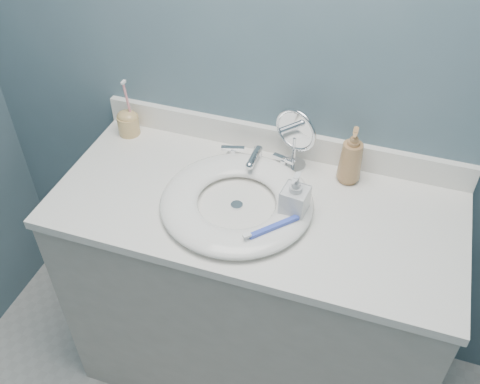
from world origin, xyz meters
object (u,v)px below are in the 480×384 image
at_px(makeup_mirror, 295,137).
at_px(soap_bottle_amber, 352,156).
at_px(toothbrush_holder, 128,122).
at_px(soap_bottle_clear, 295,197).

distance_m(makeup_mirror, soap_bottle_amber, 0.18).
xyz_separation_m(soap_bottle_amber, toothbrush_holder, (-0.76, 0.01, -0.05)).
xyz_separation_m(makeup_mirror, soap_bottle_amber, (0.18, -0.01, -0.02)).
height_order(soap_bottle_amber, soap_bottle_clear, soap_bottle_amber).
height_order(makeup_mirror, soap_bottle_amber, makeup_mirror).
bearing_deg(makeup_mirror, soap_bottle_amber, 16.45).
height_order(soap_bottle_clear, toothbrush_holder, toothbrush_holder).
height_order(soap_bottle_amber, toothbrush_holder, toothbrush_holder).
relative_size(soap_bottle_amber, soap_bottle_clear, 1.19).
relative_size(soap_bottle_clear, toothbrush_holder, 0.77).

